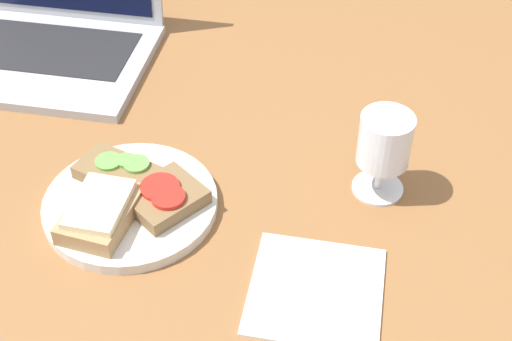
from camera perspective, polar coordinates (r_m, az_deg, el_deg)
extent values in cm
cube|color=brown|center=(96.02, -4.79, -2.74)|extent=(140.00, 140.00, 3.00)
cylinder|color=silver|center=(94.03, -10.00, -2.64)|extent=(22.60, 22.60, 1.54)
cube|color=brown|center=(96.30, -10.81, -0.04)|extent=(12.63, 9.52, 1.93)
cylinder|color=#6BB74C|center=(95.90, -10.35, 0.80)|extent=(2.74, 2.74, 0.50)
cylinder|color=#6BB74C|center=(96.28, -11.72, 0.72)|extent=(3.55, 3.55, 0.41)
cylinder|color=#6BB74C|center=(95.15, -9.55, 0.52)|extent=(3.49, 3.49, 0.48)
cube|color=#A88456|center=(90.65, -12.29, -3.40)|extent=(8.82, 11.84, 2.44)
cube|color=#F4EAB7|center=(89.46, -12.44, -2.64)|extent=(6.73, 9.58, 0.96)
cube|color=brown|center=(91.61, -7.29, -2.18)|extent=(11.71, 11.96, 2.00)
cylinder|color=red|center=(91.32, -7.70, -1.32)|extent=(5.05, 5.05, 0.49)
cylinder|color=red|center=(89.78, -7.04, -2.13)|extent=(4.31, 4.31, 0.59)
cylinder|color=white|center=(96.94, 9.69, -1.38)|extent=(6.87, 6.87, 0.40)
cylinder|color=white|center=(95.20, 9.86, -0.26)|extent=(0.91, 0.91, 4.74)
cylinder|color=white|center=(91.39, 10.29, 2.43)|extent=(6.88, 6.88, 6.97)
cylinder|color=white|center=(92.07, 10.21, 1.92)|extent=(6.33, 6.33, 4.84)
cube|color=#ADAFB5|center=(123.39, -16.46, 8.44)|extent=(33.29, 26.00, 1.50)
cube|color=#232326|center=(124.68, -16.12, 9.36)|extent=(27.30, 14.30, 0.16)
cube|color=white|center=(84.25, 4.81, -9.57)|extent=(15.44, 15.43, 0.40)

